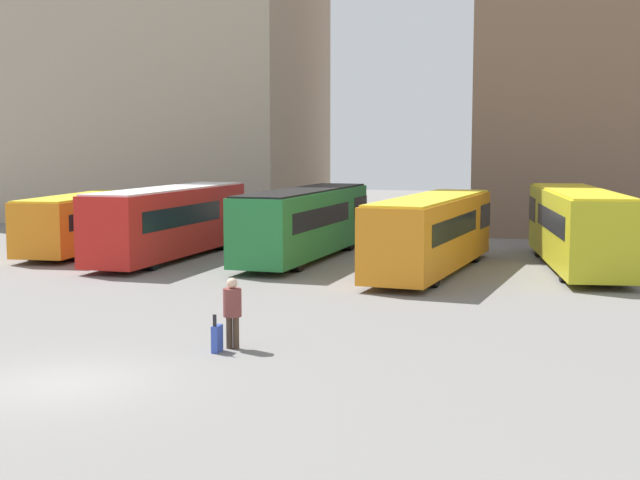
{
  "coord_description": "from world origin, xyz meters",
  "views": [
    {
      "loc": [
        10.23,
        -17.0,
        5.26
      ],
      "look_at": [
        1.86,
        15.28,
        1.59
      ],
      "focal_mm": 50.0,
      "sensor_mm": 36.0,
      "label": 1
    }
  ],
  "objects_px": {
    "bus_3": "(432,231)",
    "suitcase": "(217,338)",
    "bus_0": "(83,221)",
    "bus_1": "(171,220)",
    "bus_4": "(577,226)",
    "bus_2": "(305,221)",
    "traveler": "(232,307)"
  },
  "relations": [
    {
      "from": "bus_0",
      "to": "bus_3",
      "type": "xyz_separation_m",
      "value": [
        16.99,
        -2.18,
        0.18
      ]
    },
    {
      "from": "suitcase",
      "to": "bus_0",
      "type": "bearing_deg",
      "value": 38.21
    },
    {
      "from": "traveler",
      "to": "suitcase",
      "type": "xyz_separation_m",
      "value": [
        -0.25,
        -0.45,
        -0.74
      ]
    },
    {
      "from": "bus_2",
      "to": "suitcase",
      "type": "xyz_separation_m",
      "value": [
        2.65,
        -17.92,
        -1.38
      ]
    },
    {
      "from": "bus_3",
      "to": "bus_4",
      "type": "xyz_separation_m",
      "value": [
        5.72,
        2.58,
        0.11
      ]
    },
    {
      "from": "bus_4",
      "to": "bus_0",
      "type": "bearing_deg",
      "value": 83.25
    },
    {
      "from": "bus_0",
      "to": "bus_3",
      "type": "bearing_deg",
      "value": -101.55
    },
    {
      "from": "bus_3",
      "to": "suitcase",
      "type": "bearing_deg",
      "value": 174.14
    },
    {
      "from": "bus_0",
      "to": "bus_4",
      "type": "bearing_deg",
      "value": -93.22
    },
    {
      "from": "bus_4",
      "to": "suitcase",
      "type": "xyz_separation_m",
      "value": [
        -9.15,
        -17.87,
        -1.45
      ]
    },
    {
      "from": "bus_0",
      "to": "bus_2",
      "type": "height_order",
      "value": "bus_2"
    },
    {
      "from": "bus_3",
      "to": "bus_4",
      "type": "relative_size",
      "value": 0.97
    },
    {
      "from": "bus_3",
      "to": "bus_0",
      "type": "bearing_deg",
      "value": 89.47
    },
    {
      "from": "bus_2",
      "to": "bus_4",
      "type": "bearing_deg",
      "value": -86.72
    },
    {
      "from": "bus_1",
      "to": "traveler",
      "type": "xyz_separation_m",
      "value": [
        8.88,
        -16.22,
        -0.67
      ]
    },
    {
      "from": "bus_1",
      "to": "bus_2",
      "type": "distance_m",
      "value": 6.1
    },
    {
      "from": "bus_0",
      "to": "bus_2",
      "type": "relative_size",
      "value": 0.78
    },
    {
      "from": "bus_0",
      "to": "bus_4",
      "type": "xyz_separation_m",
      "value": [
        22.71,
        0.4,
        0.29
      ]
    },
    {
      "from": "traveler",
      "to": "bus_4",
      "type": "bearing_deg",
      "value": -26.68
    },
    {
      "from": "bus_1",
      "to": "bus_3",
      "type": "bearing_deg",
      "value": -94.25
    },
    {
      "from": "bus_1",
      "to": "bus_2",
      "type": "xyz_separation_m",
      "value": [
        5.97,
        1.25,
        -0.03
      ]
    },
    {
      "from": "bus_4",
      "to": "traveler",
      "type": "relative_size",
      "value": 6.84
    },
    {
      "from": "bus_2",
      "to": "suitcase",
      "type": "height_order",
      "value": "bus_2"
    },
    {
      "from": "bus_4",
      "to": "traveler",
      "type": "xyz_separation_m",
      "value": [
        -8.89,
        -17.42,
        -0.71
      ]
    },
    {
      "from": "bus_3",
      "to": "suitcase",
      "type": "xyz_separation_m",
      "value": [
        -3.43,
        -15.28,
        -1.33
      ]
    },
    {
      "from": "bus_1",
      "to": "bus_4",
      "type": "xyz_separation_m",
      "value": [
        17.77,
        1.19,
        0.04
      ]
    },
    {
      "from": "bus_3",
      "to": "suitcase",
      "type": "distance_m",
      "value": 15.72
    },
    {
      "from": "bus_2",
      "to": "traveler",
      "type": "xyz_separation_m",
      "value": [
        2.91,
        -17.47,
        -0.64
      ]
    },
    {
      "from": "bus_0",
      "to": "suitcase",
      "type": "height_order",
      "value": "bus_0"
    },
    {
      "from": "bus_1",
      "to": "suitcase",
      "type": "height_order",
      "value": "bus_1"
    },
    {
      "from": "bus_2",
      "to": "bus_4",
      "type": "xyz_separation_m",
      "value": [
        11.8,
        -0.06,
        0.07
      ]
    },
    {
      "from": "bus_0",
      "to": "bus_2",
      "type": "xyz_separation_m",
      "value": [
        10.91,
        0.46,
        0.23
      ]
    }
  ]
}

